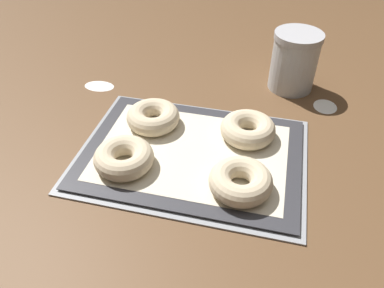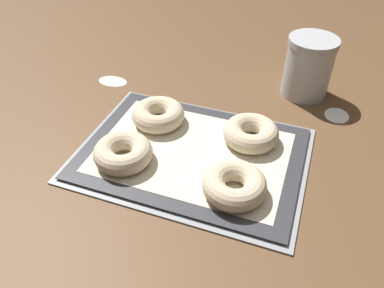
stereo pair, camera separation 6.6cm
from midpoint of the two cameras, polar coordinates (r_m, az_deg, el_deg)
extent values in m
plane|color=brown|center=(0.81, 3.57, -1.75)|extent=(2.80, 2.80, 0.00)
cube|color=#93969B|center=(0.81, 2.34, -1.65)|extent=(0.48, 0.36, 0.01)
cube|color=#333338|center=(0.80, 2.35, -1.37)|extent=(0.46, 0.33, 0.00)
cube|color=beige|center=(0.80, 2.35, -1.35)|extent=(0.40, 0.27, 0.00)
torus|color=beige|center=(0.77, -8.07, -1.39)|extent=(0.12, 0.12, 0.04)
torus|color=beige|center=(0.71, 9.15, -6.27)|extent=(0.12, 0.12, 0.04)
torus|color=beige|center=(0.87, -3.00, 4.43)|extent=(0.12, 0.12, 0.04)
torus|color=beige|center=(0.83, 11.21, 1.57)|extent=(0.12, 0.12, 0.04)
cylinder|color=silver|center=(1.03, 19.01, 10.58)|extent=(0.12, 0.12, 0.14)
cylinder|color=#B2B2B7|center=(0.99, 19.98, 14.41)|extent=(0.12, 0.12, 0.02)
ellipsoid|color=white|center=(1.00, 23.00, 4.04)|extent=(0.06, 0.07, 0.00)
ellipsoid|color=white|center=(1.08, -10.26, 9.41)|extent=(0.08, 0.05, 0.00)
camera|label=1|loc=(0.03, -87.60, 2.04)|focal=35.00mm
camera|label=2|loc=(0.03, 92.40, -2.04)|focal=35.00mm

